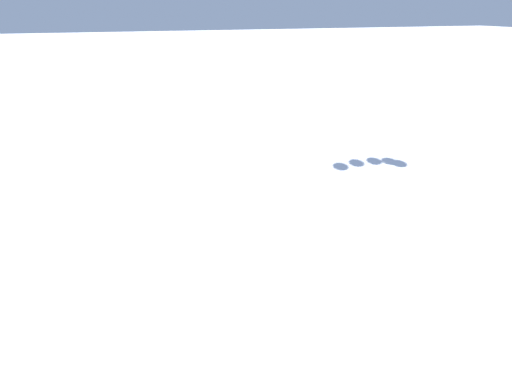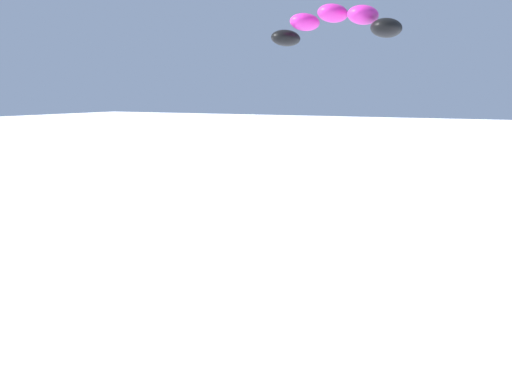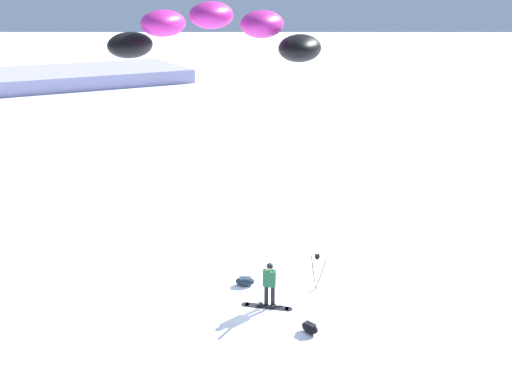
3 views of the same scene
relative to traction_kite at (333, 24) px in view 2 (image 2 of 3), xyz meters
name	(u,v)px [view 2 (image 2 of 3)]	position (x,y,z in m)	size (l,w,h in m)	color
traction_kite	(333,24)	(0.00, 0.00, 0.00)	(1.83, 3.80, 0.94)	black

